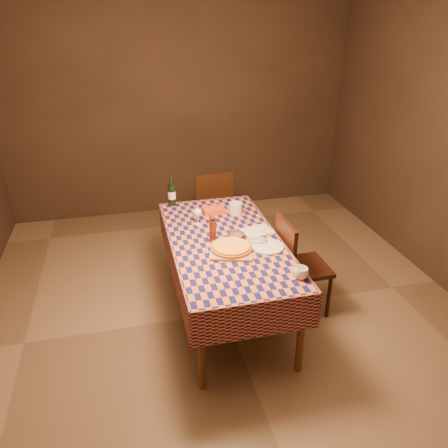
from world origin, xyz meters
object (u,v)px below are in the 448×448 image
at_px(dining_table, 225,248).
at_px(bowl, 236,236).
at_px(chair_far, 212,204).
at_px(cutting_board, 231,250).
at_px(chair_right, 296,262).
at_px(pizza, 231,247).
at_px(white_plate, 267,247).
at_px(wine_bottle, 172,194).

height_order(dining_table, bowl, bowl).
bearing_deg(bowl, chair_far, 86.72).
distance_m(cutting_board, chair_right, 0.68).
height_order(dining_table, pizza, pizza).
bearing_deg(dining_table, white_plate, -33.78).
xyz_separation_m(dining_table, bowl, (0.10, 0.01, 0.10)).
bearing_deg(cutting_board, wine_bottle, 107.93).
bearing_deg(pizza, chair_right, 9.25).
relative_size(dining_table, cutting_board, 5.41).
bearing_deg(pizza, dining_table, 90.61).
height_order(pizza, wine_bottle, wine_bottle).
bearing_deg(white_plate, bowl, 133.88).
distance_m(pizza, chair_far, 1.58).
distance_m(bowl, chair_right, 0.60).
distance_m(wine_bottle, chair_right, 1.41).
distance_m(cutting_board, bowl, 0.23).
height_order(cutting_board, chair_far, chair_far).
bearing_deg(white_plate, cutting_board, 178.46).
xyz_separation_m(bowl, white_plate, (0.21, -0.22, -0.01)).
relative_size(pizza, chair_right, 0.43).
bearing_deg(white_plate, pizza, 178.46).
relative_size(cutting_board, bowl, 2.37).
distance_m(cutting_board, pizza, 0.03).
height_order(chair_far, chair_right, same).
bearing_deg(cutting_board, dining_table, 90.61).
xyz_separation_m(dining_table, white_plate, (0.31, -0.21, 0.08)).
bearing_deg(pizza, chair_far, 83.63).
bearing_deg(bowl, cutting_board, -114.51).
distance_m(cutting_board, chair_far, 1.58).
xyz_separation_m(white_plate, chair_right, (0.32, 0.11, -0.26)).
xyz_separation_m(cutting_board, chair_right, (0.62, 0.10, -0.26)).
distance_m(pizza, chair_right, 0.69).
relative_size(bowl, chair_right, 0.15).
distance_m(cutting_board, wine_bottle, 1.12).
height_order(bowl, chair_far, chair_far).
bearing_deg(wine_bottle, cutting_board, -72.07).
bearing_deg(cutting_board, white_plate, -1.54).
height_order(pizza, white_plate, pizza).
xyz_separation_m(dining_table, pizza, (0.00, -0.20, 0.11)).
bearing_deg(white_plate, dining_table, 146.22).
bearing_deg(cutting_board, pizza, -89.10).
bearing_deg(white_plate, wine_bottle, 121.30).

